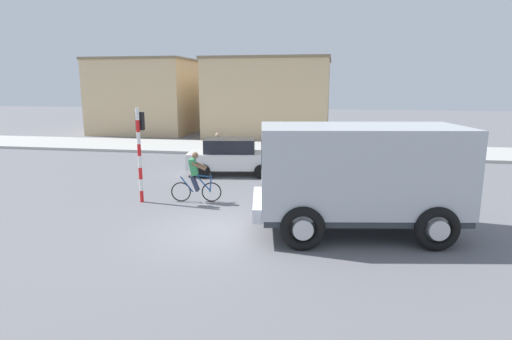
{
  "coord_description": "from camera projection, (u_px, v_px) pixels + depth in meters",
  "views": [
    {
      "loc": [
        2.77,
        -10.79,
        3.94
      ],
      "look_at": [
        0.37,
        2.5,
        1.2
      ],
      "focal_mm": 29.52,
      "sensor_mm": 36.0,
      "label": 1
    }
  ],
  "objects": [
    {
      "name": "pedestrian_near_kerb",
      "position": [
        218.0,
        149.0,
        20.76
      ],
      "size": [
        0.34,
        0.22,
        1.62
      ],
      "color": "#2D334C",
      "rests_on": "ground"
    },
    {
      "name": "traffic_light_pole",
      "position": [
        140.0,
        142.0,
        14.08
      ],
      "size": [
        0.24,
        0.43,
        3.2
      ],
      "color": "red",
      "rests_on": "ground"
    },
    {
      "name": "car_red_near",
      "position": [
        379.0,
        150.0,
        20.47
      ],
      "size": [
        4.09,
        2.04,
        1.6
      ],
      "color": "gold",
      "rests_on": "ground"
    },
    {
      "name": "building_corner_left",
      "position": [
        149.0,
        96.0,
        35.36
      ],
      "size": [
        7.88,
        7.84,
        6.01
      ],
      "color": "#D1B284",
      "rests_on": "ground"
    },
    {
      "name": "truck_foreground",
      "position": [
        359.0,
        172.0,
        11.11
      ],
      "size": [
        5.75,
        3.48,
        2.9
      ],
      "color": "#B2B7BC",
      "rests_on": "ground"
    },
    {
      "name": "cyclist",
      "position": [
        195.0,
        177.0,
        14.29
      ],
      "size": [
        1.71,
        0.54,
        1.72
      ],
      "color": "black",
      "rests_on": "ground"
    },
    {
      "name": "sidewalk_far",
      "position": [
        285.0,
        149.0,
        25.78
      ],
      "size": [
        80.0,
        5.0,
        0.16
      ],
      "primitive_type": "cube",
      "color": "#ADADA8",
      "rests_on": "ground"
    },
    {
      "name": "building_mid_block",
      "position": [
        270.0,
        97.0,
        33.07
      ],
      "size": [
        9.34,
        7.62,
        5.96
      ],
      "color": "#D1B284",
      "rests_on": "ground"
    },
    {
      "name": "car_white_mid",
      "position": [
        232.0,
        156.0,
        18.74
      ],
      "size": [
        4.22,
        2.35,
        1.6
      ],
      "color": "white",
      "rests_on": "ground"
    },
    {
      "name": "ground_plane",
      "position": [
        227.0,
        229.0,
        11.67
      ],
      "size": [
        120.0,
        120.0,
        0.0
      ],
      "primitive_type": "plane",
      "color": "slate"
    }
  ]
}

